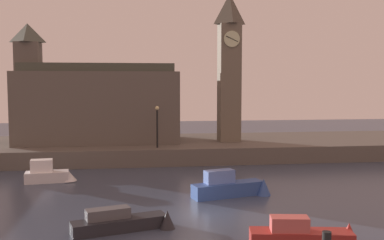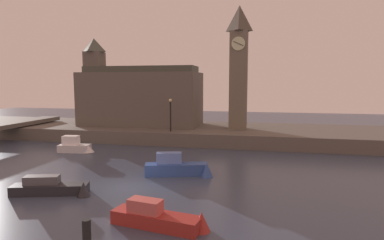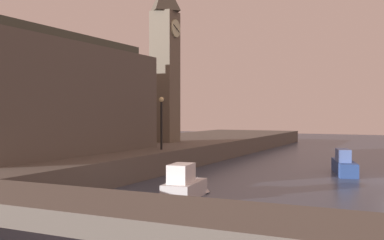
% 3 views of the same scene
% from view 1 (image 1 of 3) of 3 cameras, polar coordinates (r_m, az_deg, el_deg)
% --- Properties ---
extents(ground_plane, '(120.00, 120.00, 0.00)m').
position_cam_1_polar(ground_plane, '(25.02, 0.96, -11.92)').
color(ground_plane, '#384256').
extents(far_embankment, '(70.00, 12.00, 1.50)m').
position_cam_1_polar(far_embankment, '(44.32, -2.88, -3.61)').
color(far_embankment, '#5B544C').
rests_on(far_embankment, ground).
extents(clock_tower, '(2.21, 2.26, 14.24)m').
position_cam_1_polar(clock_tower, '(43.80, 4.77, 6.92)').
color(clock_tower, '#6B6051').
rests_on(clock_tower, far_embankment).
extents(parliament_hall, '(15.22, 6.61, 11.25)m').
position_cam_1_polar(parliament_hall, '(44.23, -12.38, 2.14)').
color(parliament_hall, '#5B544C').
rests_on(parliament_hall, far_embankment).
extents(streetlamp, '(0.36, 0.36, 3.68)m').
position_cam_1_polar(streetlamp, '(39.27, -4.46, -0.20)').
color(streetlamp, black).
rests_on(streetlamp, far_embankment).
extents(boat_tour_blue, '(5.36, 2.31, 1.80)m').
position_cam_1_polar(boat_tour_blue, '(28.77, 5.19, -8.50)').
color(boat_tour_blue, '#2D4C93').
rests_on(boat_tour_blue, ground).
extents(boat_dinghy_red, '(5.12, 1.86, 1.52)m').
position_cam_1_polar(boat_dinghy_red, '(21.07, 14.75, -14.02)').
color(boat_dinghy_red, maroon).
rests_on(boat_dinghy_red, ground).
extents(boat_barge_dark, '(5.31, 2.37, 1.37)m').
position_cam_1_polar(boat_barge_dark, '(22.55, -8.11, -12.76)').
color(boat_barge_dark, '#232328').
rests_on(boat_barge_dark, ground).
extents(boat_ferry_white, '(3.77, 1.69, 1.65)m').
position_cam_1_polar(boat_ferry_white, '(34.28, -17.64, -6.57)').
color(boat_ferry_white, silver).
rests_on(boat_ferry_white, ground).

